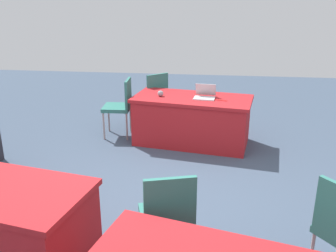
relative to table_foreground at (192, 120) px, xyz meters
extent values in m
plane|color=#3D4C60|center=(0.29, 1.93, -0.38)|extent=(14.40, 14.40, 0.00)
cube|color=#AD1E23|center=(0.00, 0.00, 0.35)|extent=(1.94, 1.15, 0.05)
cube|color=#AD1E23|center=(0.00, 0.00, -0.03)|extent=(1.86, 1.10, 0.71)
cube|color=#AD1E23|center=(1.43, 3.06, 0.35)|extent=(1.59, 1.10, 0.05)
cube|color=#AD1E23|center=(1.43, 3.06, -0.03)|extent=(1.53, 1.05, 0.71)
cylinder|color=#9E9993|center=(0.28, 2.78, -0.15)|extent=(0.03, 0.03, 0.45)
cylinder|color=#9E9993|center=(-0.08, 2.67, -0.15)|extent=(0.03, 0.03, 0.45)
cube|color=#2D7066|center=(0.05, 2.91, 0.10)|extent=(0.55, 0.55, 0.06)
cube|color=#2D7066|center=(-0.01, 3.10, 0.36)|extent=(0.41, 0.16, 0.45)
cylinder|color=#9E9993|center=(1.44, 0.04, -0.15)|extent=(0.03, 0.03, 0.46)
cylinder|color=#9E9993|center=(1.46, -0.34, -0.15)|extent=(0.03, 0.03, 0.46)
cylinder|color=#9E9993|center=(1.06, 0.02, -0.15)|extent=(0.03, 0.03, 0.46)
cylinder|color=#9E9993|center=(1.08, -0.36, -0.15)|extent=(0.03, 0.03, 0.46)
cube|color=#2D7066|center=(1.26, -0.16, 0.11)|extent=(0.46, 0.46, 0.06)
cube|color=#2D7066|center=(1.06, -0.17, 0.37)|extent=(0.06, 0.42, 0.45)
cylinder|color=#9E9993|center=(1.04, -0.79, -0.15)|extent=(0.03, 0.03, 0.47)
cylinder|color=#9E9993|center=(0.76, -1.04, -0.15)|extent=(0.03, 0.03, 0.47)
cylinder|color=#9E9993|center=(0.79, -0.50, -0.15)|extent=(0.03, 0.03, 0.47)
cylinder|color=#9E9993|center=(0.50, -0.75, -0.15)|extent=(0.03, 0.03, 0.47)
cube|color=#2D7066|center=(0.77, -0.77, 0.12)|extent=(0.62, 0.62, 0.06)
cube|color=#2D7066|center=(0.64, -0.62, 0.37)|extent=(0.34, 0.31, 0.45)
cube|color=silver|center=(-0.19, 0.07, 0.38)|extent=(0.34, 0.25, 0.02)
cube|color=#B7B7BC|center=(-0.20, -0.07, 0.49)|extent=(0.32, 0.11, 0.19)
sphere|color=gray|center=(0.50, 0.00, 0.42)|extent=(0.09, 0.09, 0.09)
cube|color=red|center=(-0.44, 0.13, 0.38)|extent=(0.18, 0.09, 0.01)
camera|label=1|loc=(-0.30, 5.65, 1.93)|focal=40.12mm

